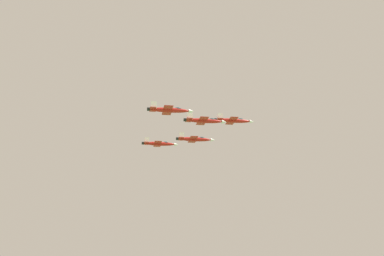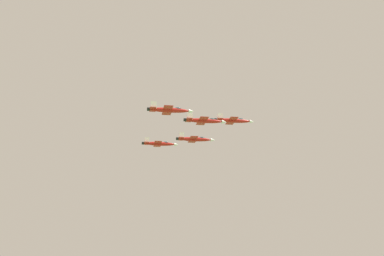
% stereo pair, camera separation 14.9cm
% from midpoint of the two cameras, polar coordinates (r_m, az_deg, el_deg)
% --- Properties ---
extents(jet_lead, '(15.83, 10.06, 3.36)m').
position_cam_midpoint_polar(jet_lead, '(177.31, 5.27, 0.96)').
color(jet_lead, red).
extents(jet_left_wingman, '(15.92, 10.18, 3.40)m').
position_cam_midpoint_polar(jet_left_wingman, '(184.28, 0.31, -1.42)').
color(jet_left_wingman, red).
extents(jet_right_wingman, '(15.67, 9.95, 3.33)m').
position_cam_midpoint_polar(jet_right_wingman, '(162.35, 1.54, 0.95)').
color(jet_right_wingman, red).
extents(jet_left_outer, '(15.60, 9.95, 3.32)m').
position_cam_midpoint_polar(jet_left_outer, '(194.22, -4.22, -2.00)').
color(jet_left_outer, red).
extents(jet_right_outer, '(15.49, 9.87, 3.30)m').
position_cam_midpoint_polar(jet_right_outer, '(149.45, -2.90, 2.31)').
color(jet_right_outer, red).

